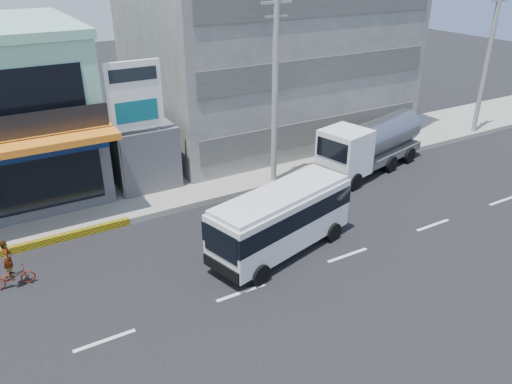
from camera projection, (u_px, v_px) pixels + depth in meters
ground at (241, 293)px, 18.29m from camera, size 120.00×120.00×0.00m
sidewalk at (238, 172)px, 27.89m from camera, size 70.00×5.00×0.30m
concrete_building at (265, 27)px, 31.45m from camera, size 16.00×12.00×14.00m
gap_structure at (134, 148)px, 26.88m from camera, size 3.00×6.00×3.50m
satellite_dish at (137, 120)px, 25.31m from camera, size 1.50×1.50×0.15m
billboard at (135, 104)px, 23.09m from camera, size 2.60×0.18×6.90m
utility_pole_near at (275, 90)px, 24.53m from camera, size 1.60×0.30×10.00m
utility_pole_far at (488, 58)px, 31.76m from camera, size 1.60×0.30×10.00m
minibus at (281, 217)px, 20.14m from camera, size 6.85×3.69×2.74m
sedan at (283, 234)px, 20.78m from camera, size 4.24×2.43×1.36m
tanker_truck at (369, 144)px, 27.90m from camera, size 7.71×3.87×2.92m
motorcycle_rider at (11, 272)px, 18.37m from camera, size 1.57×0.61×1.98m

